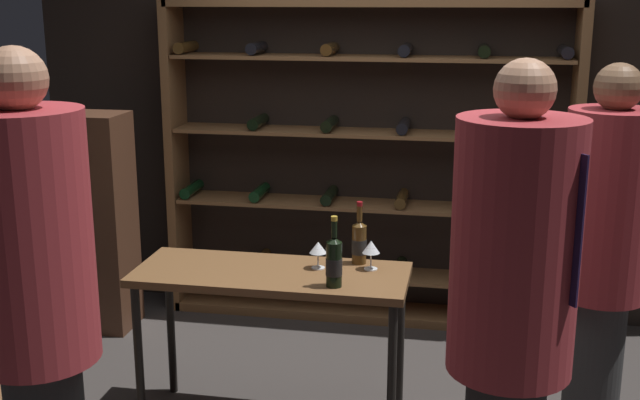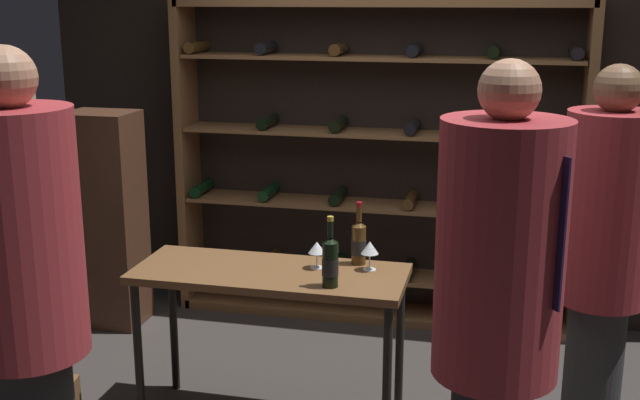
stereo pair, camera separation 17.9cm
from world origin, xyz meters
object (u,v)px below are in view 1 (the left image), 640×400
at_px(display_cabinet, 97,222).
at_px(wine_bottle_amber_reserve, 334,261).
at_px(person_guest_khaki, 511,307).
at_px(wine_glass_stemmed_left, 371,248).
at_px(person_guest_plum_blouse, 35,295).
at_px(wine_bottle_black_capsule, 359,242).
at_px(wine_rack, 366,164).
at_px(tasting_table, 271,288).
at_px(wine_glass_stemmed_center, 318,249).
at_px(person_bystander_dark_jacket, 604,247).

height_order(display_cabinet, wine_bottle_amber_reserve, display_cabinet).
height_order(person_guest_khaki, wine_glass_stemmed_left, person_guest_khaki).
height_order(person_guest_plum_blouse, wine_bottle_black_capsule, person_guest_plum_blouse).
xyz_separation_m(wine_rack, person_guest_khaki, (0.84, -2.44, 0.01)).
bearing_deg(wine_bottle_amber_reserve, display_cabinet, 146.41).
height_order(person_guest_plum_blouse, wine_glass_stemmed_left, person_guest_plum_blouse).
bearing_deg(person_guest_khaki, person_guest_plum_blouse, -118.52).
height_order(tasting_table, person_guest_plum_blouse, person_guest_plum_blouse).
height_order(person_guest_plum_blouse, wine_bottle_amber_reserve, person_guest_plum_blouse).
height_order(person_guest_plum_blouse, wine_glass_stemmed_center, person_guest_plum_blouse).
height_order(person_bystander_dark_jacket, wine_bottle_black_capsule, person_bystander_dark_jacket).
xyz_separation_m(person_guest_khaki, wine_bottle_black_capsule, (-0.71, 1.12, -0.14)).
bearing_deg(wine_glass_stemmed_center, wine_rack, 87.85).
xyz_separation_m(wine_rack, wine_bottle_amber_reserve, (0.07, -1.67, -0.12)).
distance_m(wine_glass_stemmed_center, wine_glass_stemmed_left, 0.27).
distance_m(wine_bottle_amber_reserve, wine_bottle_black_capsule, 0.36).
distance_m(person_guest_khaki, wine_bottle_amber_reserve, 1.09).
distance_m(person_guest_khaki, wine_glass_stemmed_center, 1.35).
distance_m(wine_rack, person_guest_plum_blouse, 2.82).
bearing_deg(wine_bottle_amber_reserve, person_guest_plum_blouse, -132.81).
bearing_deg(tasting_table, wine_glass_stemmed_left, 13.44).
bearing_deg(wine_glass_stemmed_left, person_guest_khaki, -58.66).
xyz_separation_m(person_bystander_dark_jacket, wine_glass_stemmed_left, (-1.09, 0.08, -0.10)).
relative_size(wine_glass_stemmed_center, wine_glass_stemmed_left, 0.93).
bearing_deg(person_guest_plum_blouse, wine_glass_stemmed_center, 151.20).
xyz_separation_m(wine_bottle_amber_reserve, wine_glass_stemmed_center, (-0.12, 0.24, -0.02)).
height_order(tasting_table, person_guest_khaki, person_guest_khaki).
bearing_deg(wine_bottle_black_capsule, display_cabinet, 155.88).
relative_size(tasting_table, person_guest_plum_blouse, 0.68).
bearing_deg(display_cabinet, wine_glass_stemmed_left, -25.34).
xyz_separation_m(person_guest_khaki, wine_glass_stemmed_center, (-0.90, 1.00, -0.15)).
xyz_separation_m(person_guest_plum_blouse, wine_bottle_black_capsule, (1.00, 1.37, -0.16)).
bearing_deg(wine_rack, person_guest_khaki, -70.95).
distance_m(person_guest_khaki, display_cabinet, 3.24).
relative_size(wine_bottle_black_capsule, wine_glass_stemmed_center, 2.35).
bearing_deg(person_guest_khaki, wine_glass_stemmed_left, 174.57).
height_order(tasting_table, wine_glass_stemmed_center, wine_glass_stemmed_center).
relative_size(wine_rack, display_cabinet, 1.88).
height_order(wine_rack, wine_bottle_amber_reserve, wine_rack).
bearing_deg(person_bystander_dark_jacket, tasting_table, 176.05).
distance_m(person_guest_khaki, wine_glass_stemmed_left, 1.22).
bearing_deg(wine_bottle_amber_reserve, person_guest_khaki, -44.67).
bearing_deg(wine_rack, wine_bottle_amber_reserve, -87.66).
xyz_separation_m(tasting_table, display_cabinet, (-1.44, 1.03, -0.02)).
bearing_deg(wine_bottle_black_capsule, wine_bottle_amber_reserve, -100.67).
distance_m(person_bystander_dark_jacket, display_cabinet, 3.20).
relative_size(person_bystander_dark_jacket, wine_bottle_black_capsule, 5.77).
distance_m(display_cabinet, wine_bottle_black_capsule, 2.05).
height_order(tasting_table, person_bystander_dark_jacket, person_bystander_dark_jacket).
bearing_deg(display_cabinet, person_bystander_dark_jacket, -18.28).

